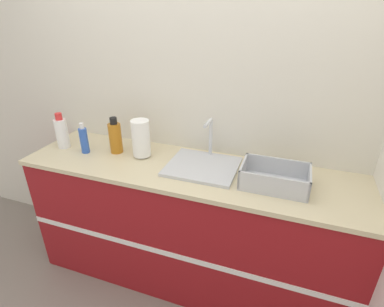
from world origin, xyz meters
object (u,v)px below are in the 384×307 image
sink (203,164)px  dish_rack (274,179)px  bottle_amber (115,137)px  bottle_blue (84,140)px  bottle_white_spray (62,133)px  paper_towel_roll (141,138)px

sink → dish_rack: sink is taller
dish_rack → bottle_amber: 1.10m
sink → bottle_amber: size_ratio=1.72×
bottle_blue → bottle_white_spray: bearing=174.3°
sink → bottle_blue: bearing=-175.5°
sink → paper_towel_roll: (-0.44, 0.01, 0.11)m
paper_towel_roll → dish_rack: bearing=-5.3°
bottle_white_spray → dish_rack: bearing=-0.9°
sink → bottle_amber: 0.65m
paper_towel_roll → bottle_white_spray: size_ratio=1.00×
sink → bottle_white_spray: 1.06m
bottle_amber → dish_rack: bearing=-4.3°
paper_towel_roll → bottle_white_spray: 0.61m
bottle_blue → bottle_amber: bearing=21.3°
bottle_white_spray → bottle_amber: bottle_white_spray is taller
dish_rack → bottle_blue: (-1.30, 0.00, 0.05)m
bottle_amber → paper_towel_roll: bearing=0.1°
paper_towel_roll → dish_rack: size_ratio=0.68×
paper_towel_roll → bottle_blue: 0.41m
bottle_blue → bottle_white_spray: size_ratio=0.84×
paper_towel_roll → bottle_amber: size_ratio=1.01×
dish_rack → bottle_blue: bearing=179.9°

